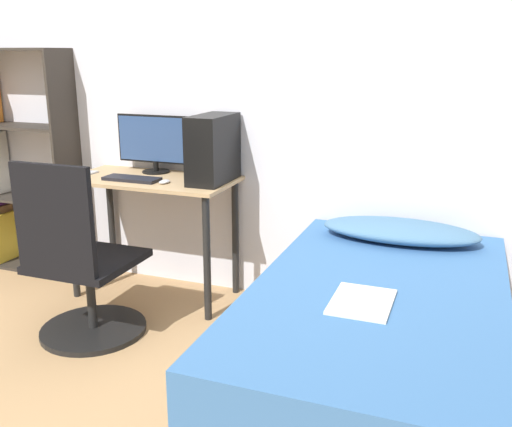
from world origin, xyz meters
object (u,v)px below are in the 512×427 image
object	(u,v)px
bookshelf	(9,167)
bed	(376,345)
pc_tower	(213,149)
office_chair	(81,275)
monitor	(155,142)
keyboard	(132,179)

from	to	relation	value
bookshelf	bed	size ratio (longest dim) A/B	0.83
pc_tower	bed	bearing A→B (deg)	-32.84
office_chair	pc_tower	bearing A→B (deg)	55.72
bookshelf	office_chair	distance (m)	1.46
bookshelf	office_chair	xyz separation A→B (m)	(1.18, -0.78, -0.37)
pc_tower	monitor	bearing A→B (deg)	165.38
bed	pc_tower	size ratio (longest dim) A/B	4.65
pc_tower	bookshelf	bearing A→B (deg)	177.20
monitor	keyboard	distance (m)	0.33
keyboard	pc_tower	world-z (taller)	pc_tower
office_chair	keyboard	size ratio (longest dim) A/B	2.88
bookshelf	monitor	xyz separation A→B (m)	(1.18, 0.04, 0.24)
office_chair	monitor	xyz separation A→B (m)	(0.01, 0.82, 0.61)
bookshelf	monitor	distance (m)	1.21
monitor	keyboard	xyz separation A→B (m)	(-0.01, -0.27, -0.19)
monitor	pc_tower	bearing A→B (deg)	-14.62
monitor	office_chair	bearing A→B (deg)	-90.59
bookshelf	office_chair	world-z (taller)	bookshelf
monitor	pc_tower	world-z (taller)	pc_tower
monitor	pc_tower	size ratio (longest dim) A/B	1.32
bookshelf	monitor	bearing A→B (deg)	1.99
bed	bookshelf	bearing A→B (deg)	163.87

